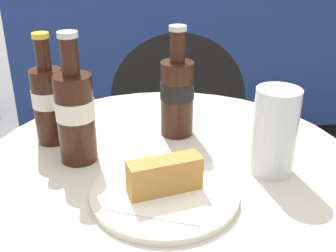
# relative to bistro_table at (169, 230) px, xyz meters

# --- Properties ---
(bistro_table) EXTENTS (0.73, 0.73, 0.73)m
(bistro_table) POSITION_rel_bistro_table_xyz_m (0.00, 0.00, 0.00)
(bistro_table) COLOR #B7B7BC
(bistro_table) RESTS_ON ground_plane
(cola_bottle_left) EXTENTS (0.07, 0.07, 0.24)m
(cola_bottle_left) POSITION_rel_bistro_table_xyz_m (-0.17, 0.00, 0.27)
(cola_bottle_left) COLOR #33190F
(cola_bottle_left) RESTS_ON bistro_table
(cola_bottle_right) EXTENTS (0.06, 0.06, 0.22)m
(cola_bottle_right) POSITION_rel_bistro_table_xyz_m (-0.24, 0.08, 0.26)
(cola_bottle_right) COLOR #33190F
(cola_bottle_right) RESTS_ON bistro_table
(cola_bottle_center) EXTENTS (0.07, 0.07, 0.23)m
(cola_bottle_center) POSITION_rel_bistro_table_xyz_m (0.02, 0.11, 0.27)
(cola_bottle_center) COLOR #33190F
(cola_bottle_center) RESTS_ON bistro_table
(drinking_glass) EXTENTS (0.08, 0.08, 0.16)m
(drinking_glass) POSITION_rel_bistro_table_xyz_m (0.18, -0.05, 0.25)
(drinking_glass) COLOR black
(drinking_glass) RESTS_ON bistro_table
(lunch_plate_near) EXTENTS (0.24, 0.24, 0.07)m
(lunch_plate_near) POSITION_rel_bistro_table_xyz_m (-0.01, -0.13, 0.19)
(lunch_plate_near) COLOR silver
(lunch_plate_near) RESTS_ON bistro_table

